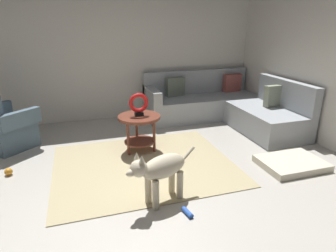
{
  "coord_description": "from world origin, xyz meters",
  "views": [
    {
      "loc": [
        -0.59,
        -2.69,
        1.78
      ],
      "look_at": [
        0.45,
        0.6,
        0.55
      ],
      "focal_mm": 31.08,
      "sensor_mm": 36.0,
      "label": 1
    }
  ],
  "objects": [
    {
      "name": "wall_back",
      "position": [
        0.0,
        2.94,
        1.35
      ],
      "size": [
        6.0,
        0.12,
        2.7
      ],
      "primitive_type": "cube",
      "color": "silver",
      "rests_on": "ground_plane"
    },
    {
      "name": "armchair",
      "position": [
        -1.67,
        1.84,
        0.32
      ],
      "size": [
        0.98,
        1.0,
        0.88
      ],
      "rotation": [
        0.0,
        0.0,
        -0.84
      ],
      "color": "#4C6070",
      "rests_on": "ground_plane"
    },
    {
      "name": "ground_plane",
      "position": [
        0.0,
        0.0,
        -0.05
      ],
      "size": [
        6.0,
        6.0,
        0.1
      ],
      "primitive_type": "cube",
      "color": "#B7B2A8"
    },
    {
      "name": "dog",
      "position": [
        0.13,
        -0.17,
        0.38
      ],
      "size": [
        0.81,
        0.39,
        0.63
      ],
      "rotation": [
        0.0,
        0.0,
        1.92
      ],
      "color": "beige",
      "rests_on": "ground_plane"
    },
    {
      "name": "dog_bed_mat",
      "position": [
        1.98,
        0.08,
        0.04
      ],
      "size": [
        0.8,
        0.6,
        0.09
      ],
      "primitive_type": "cube",
      "color": "beige",
      "rests_on": "ground_plane"
    },
    {
      "name": "torus_sculpture",
      "position": [
        0.2,
        1.16,
        0.71
      ],
      "size": [
        0.28,
        0.08,
        0.33
      ],
      "color": "black",
      "rests_on": "side_table"
    },
    {
      "name": "dog_toy_ball",
      "position": [
        -1.51,
        0.94,
        0.05
      ],
      "size": [
        0.09,
        0.09,
        0.09
      ],
      "primitive_type": "sphere",
      "color": "orange",
      "rests_on": "ground_plane"
    },
    {
      "name": "area_rug",
      "position": [
        0.15,
        0.7,
        0.01
      ],
      "size": [
        2.3,
        1.9,
        0.01
      ],
      "primitive_type": "cube",
      "color": "tan",
      "rests_on": "ground_plane"
    },
    {
      "name": "sectional_couch",
      "position": [
        1.99,
        2.01,
        0.29
      ],
      "size": [
        2.2,
        2.25,
        0.88
      ],
      "color": "#9EA3A8",
      "rests_on": "ground_plane"
    },
    {
      "name": "side_table",
      "position": [
        0.2,
        1.16,
        0.42
      ],
      "size": [
        0.6,
        0.6,
        0.54
      ],
      "color": "brown",
      "rests_on": "ground_plane"
    },
    {
      "name": "dog_toy_rope",
      "position": [
        0.31,
        -0.46,
        0.03
      ],
      "size": [
        0.08,
        0.16,
        0.05
      ],
      "primitive_type": "cylinder",
      "rotation": [
        0.0,
        1.57,
        1.76
      ],
      "color": "blue",
      "rests_on": "ground_plane"
    }
  ]
}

